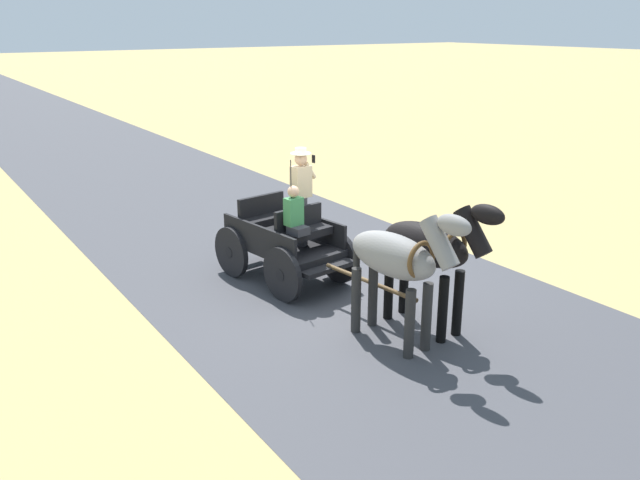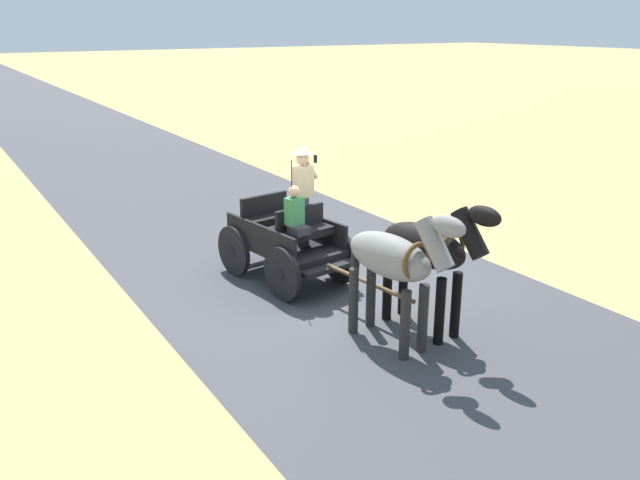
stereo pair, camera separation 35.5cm
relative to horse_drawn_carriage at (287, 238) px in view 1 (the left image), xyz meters
The scene contains 5 objects.
ground_plane 1.29m from the horse_drawn_carriage, 124.15° to the left, with size 200.00×200.00×0.00m, color tan.
road_surface 1.28m from the horse_drawn_carriage, 124.15° to the left, with size 6.67×160.00×0.01m, color #424247.
horse_drawn_carriage is the anchor object (origin of this frame).
horse_near_side 3.09m from the horse_drawn_carriage, 104.63° to the left, with size 0.76×2.15×2.21m.
horse_off_side 3.09m from the horse_drawn_carriage, 90.82° to the left, with size 0.75×2.14×2.21m.
Camera 1 is at (6.36, 9.00, 4.60)m, focal length 36.98 mm.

